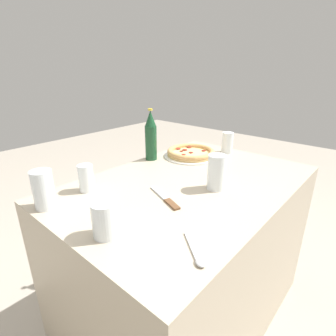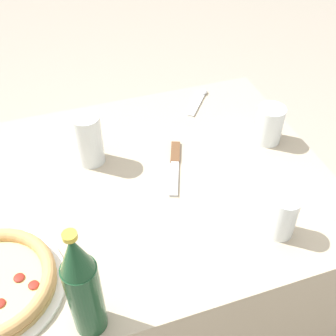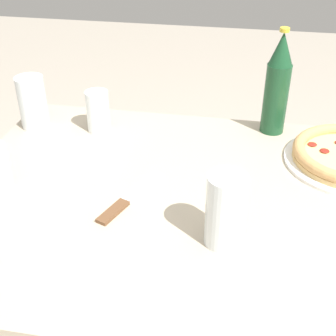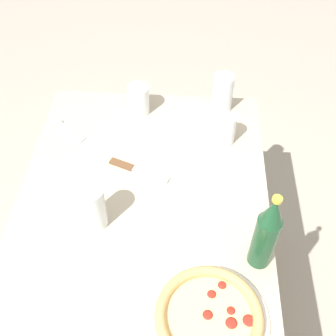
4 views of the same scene
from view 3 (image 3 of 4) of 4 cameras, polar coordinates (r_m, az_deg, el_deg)
The scene contains 6 objects.
table at distance 1.28m, azimuth 5.21°, elevation -17.98°, with size 1.18×0.79×0.77m.
glass_red_wine at distance 0.87m, azimuth 7.00°, elevation -5.49°, with size 0.07×0.07×0.15m.
glass_cola at distance 1.32m, azimuth -16.14°, elevation 7.38°, with size 0.07×0.07×0.14m.
glass_lemonade at distance 1.27m, azimuth -8.53°, elevation 6.63°, with size 0.06×0.06×0.11m.
beer_bottle at distance 1.26m, azimuth 13.19°, elevation 9.85°, with size 0.06×0.06×0.28m.
knife at distance 1.01m, azimuth -4.89°, elevation -3.75°, with size 0.10×0.21×0.01m.
Camera 3 is at (0.03, -0.81, 1.38)m, focal length 50.00 mm.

